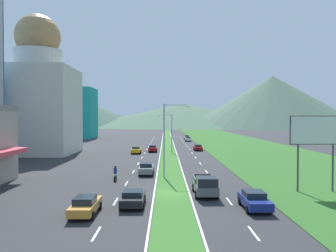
% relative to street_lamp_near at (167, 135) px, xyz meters
% --- Properties ---
extents(ground_plane, '(600.00, 600.00, 0.00)m').
position_rel_street_lamp_near_xyz_m(ground_plane, '(0.42, -8.89, -5.38)').
color(ground_plane, '#2D2D30').
extents(grass_median, '(3.20, 240.00, 0.06)m').
position_rel_street_lamp_near_xyz_m(grass_median, '(0.42, 51.11, -5.35)').
color(grass_median, '#387028').
rests_on(grass_median, ground_plane).
extents(grass_verge_right, '(24.00, 240.00, 0.06)m').
position_rel_street_lamp_near_xyz_m(grass_verge_right, '(21.02, 51.11, -5.35)').
color(grass_verge_right, '#2D6023').
rests_on(grass_verge_right, ground_plane).
extents(lane_dash_left_1, '(0.16, 2.80, 0.01)m').
position_rel_street_lamp_near_xyz_m(lane_dash_left_1, '(-4.68, -20.42, -5.38)').
color(lane_dash_left_1, silver).
rests_on(lane_dash_left_1, ground_plane).
extents(lane_dash_left_2, '(0.16, 2.80, 0.01)m').
position_rel_street_lamp_near_xyz_m(lane_dash_left_2, '(-4.68, -11.95, -5.38)').
color(lane_dash_left_2, silver).
rests_on(lane_dash_left_2, ground_plane).
extents(lane_dash_left_3, '(0.16, 2.80, 0.01)m').
position_rel_street_lamp_near_xyz_m(lane_dash_left_3, '(-4.68, -3.48, -5.38)').
color(lane_dash_left_3, silver).
rests_on(lane_dash_left_3, ground_plane).
extents(lane_dash_left_4, '(0.16, 2.80, 0.01)m').
position_rel_street_lamp_near_xyz_m(lane_dash_left_4, '(-4.68, 4.99, -5.38)').
color(lane_dash_left_4, silver).
rests_on(lane_dash_left_4, ground_plane).
extents(lane_dash_left_5, '(0.16, 2.80, 0.01)m').
position_rel_street_lamp_near_xyz_m(lane_dash_left_5, '(-4.68, 13.47, -5.38)').
color(lane_dash_left_5, silver).
rests_on(lane_dash_left_5, ground_plane).
extents(lane_dash_left_6, '(0.16, 2.80, 0.01)m').
position_rel_street_lamp_near_xyz_m(lane_dash_left_6, '(-4.68, 21.94, -5.38)').
color(lane_dash_left_6, silver).
rests_on(lane_dash_left_6, ground_plane).
extents(lane_dash_left_7, '(0.16, 2.80, 0.01)m').
position_rel_street_lamp_near_xyz_m(lane_dash_left_7, '(-4.68, 30.41, -5.38)').
color(lane_dash_left_7, silver).
rests_on(lane_dash_left_7, ground_plane).
extents(lane_dash_left_8, '(0.16, 2.80, 0.01)m').
position_rel_street_lamp_near_xyz_m(lane_dash_left_8, '(-4.68, 38.88, -5.38)').
color(lane_dash_left_8, silver).
rests_on(lane_dash_left_8, ground_plane).
extents(lane_dash_left_9, '(0.16, 2.80, 0.01)m').
position_rel_street_lamp_near_xyz_m(lane_dash_left_9, '(-4.68, 47.35, -5.38)').
color(lane_dash_left_9, silver).
rests_on(lane_dash_left_9, ground_plane).
extents(lane_dash_left_10, '(0.16, 2.80, 0.01)m').
position_rel_street_lamp_near_xyz_m(lane_dash_left_10, '(-4.68, 55.82, -5.38)').
color(lane_dash_left_10, silver).
rests_on(lane_dash_left_10, ground_plane).
extents(lane_dash_left_11, '(0.16, 2.80, 0.01)m').
position_rel_street_lamp_near_xyz_m(lane_dash_left_11, '(-4.68, 64.29, -5.38)').
color(lane_dash_left_11, silver).
rests_on(lane_dash_left_11, ground_plane).
extents(lane_dash_left_12, '(0.16, 2.80, 0.01)m').
position_rel_street_lamp_near_xyz_m(lane_dash_left_12, '(-4.68, 72.76, -5.38)').
color(lane_dash_left_12, silver).
rests_on(lane_dash_left_12, ground_plane).
extents(lane_dash_left_13, '(0.16, 2.80, 0.01)m').
position_rel_street_lamp_near_xyz_m(lane_dash_left_13, '(-4.68, 81.23, -5.38)').
color(lane_dash_left_13, silver).
rests_on(lane_dash_left_13, ground_plane).
extents(lane_dash_left_14, '(0.16, 2.80, 0.01)m').
position_rel_street_lamp_near_xyz_m(lane_dash_left_14, '(-4.68, 89.70, -5.38)').
color(lane_dash_left_14, silver).
rests_on(lane_dash_left_14, ground_plane).
extents(lane_dash_left_15, '(0.16, 2.80, 0.01)m').
position_rel_street_lamp_near_xyz_m(lane_dash_left_15, '(-4.68, 98.17, -5.38)').
color(lane_dash_left_15, silver).
rests_on(lane_dash_left_15, ground_plane).
extents(lane_dash_right_1, '(0.16, 2.80, 0.01)m').
position_rel_street_lamp_near_xyz_m(lane_dash_right_1, '(5.52, -20.42, -5.38)').
color(lane_dash_right_1, silver).
rests_on(lane_dash_right_1, ground_plane).
extents(lane_dash_right_2, '(0.16, 2.80, 0.01)m').
position_rel_street_lamp_near_xyz_m(lane_dash_right_2, '(5.52, -11.95, -5.38)').
color(lane_dash_right_2, silver).
rests_on(lane_dash_right_2, ground_plane).
extents(lane_dash_right_3, '(0.16, 2.80, 0.01)m').
position_rel_street_lamp_near_xyz_m(lane_dash_right_3, '(5.52, -3.48, -5.38)').
color(lane_dash_right_3, silver).
rests_on(lane_dash_right_3, ground_plane).
extents(lane_dash_right_4, '(0.16, 2.80, 0.01)m').
position_rel_street_lamp_near_xyz_m(lane_dash_right_4, '(5.52, 4.99, -5.38)').
color(lane_dash_right_4, silver).
rests_on(lane_dash_right_4, ground_plane).
extents(lane_dash_right_5, '(0.16, 2.80, 0.01)m').
position_rel_street_lamp_near_xyz_m(lane_dash_right_5, '(5.52, 13.47, -5.38)').
color(lane_dash_right_5, silver).
rests_on(lane_dash_right_5, ground_plane).
extents(lane_dash_right_6, '(0.16, 2.80, 0.01)m').
position_rel_street_lamp_near_xyz_m(lane_dash_right_6, '(5.52, 21.94, -5.38)').
color(lane_dash_right_6, silver).
rests_on(lane_dash_right_6, ground_plane).
extents(lane_dash_right_7, '(0.16, 2.80, 0.01)m').
position_rel_street_lamp_near_xyz_m(lane_dash_right_7, '(5.52, 30.41, -5.38)').
color(lane_dash_right_7, silver).
rests_on(lane_dash_right_7, ground_plane).
extents(lane_dash_right_8, '(0.16, 2.80, 0.01)m').
position_rel_street_lamp_near_xyz_m(lane_dash_right_8, '(5.52, 38.88, -5.38)').
color(lane_dash_right_8, silver).
rests_on(lane_dash_right_8, ground_plane).
extents(lane_dash_right_9, '(0.16, 2.80, 0.01)m').
position_rel_street_lamp_near_xyz_m(lane_dash_right_9, '(5.52, 47.35, -5.38)').
color(lane_dash_right_9, silver).
rests_on(lane_dash_right_9, ground_plane).
extents(lane_dash_right_10, '(0.16, 2.80, 0.01)m').
position_rel_street_lamp_near_xyz_m(lane_dash_right_10, '(5.52, 55.82, -5.38)').
color(lane_dash_right_10, silver).
rests_on(lane_dash_right_10, ground_plane).
extents(lane_dash_right_11, '(0.16, 2.80, 0.01)m').
position_rel_street_lamp_near_xyz_m(lane_dash_right_11, '(5.52, 64.29, -5.38)').
color(lane_dash_right_11, silver).
rests_on(lane_dash_right_11, ground_plane).
extents(lane_dash_right_12, '(0.16, 2.80, 0.01)m').
position_rel_street_lamp_near_xyz_m(lane_dash_right_12, '(5.52, 72.76, -5.38)').
color(lane_dash_right_12, silver).
rests_on(lane_dash_right_12, ground_plane).
extents(lane_dash_right_13, '(0.16, 2.80, 0.01)m').
position_rel_street_lamp_near_xyz_m(lane_dash_right_13, '(5.52, 81.23, -5.38)').
color(lane_dash_right_13, silver).
rests_on(lane_dash_right_13, ground_plane).
extents(lane_dash_right_14, '(0.16, 2.80, 0.01)m').
position_rel_street_lamp_near_xyz_m(lane_dash_right_14, '(5.52, 89.70, -5.38)').
color(lane_dash_right_14, silver).
rests_on(lane_dash_right_14, ground_plane).
extents(lane_dash_right_15, '(0.16, 2.80, 0.01)m').
position_rel_street_lamp_near_xyz_m(lane_dash_right_15, '(5.52, 98.17, -5.38)').
color(lane_dash_right_15, silver).
rests_on(lane_dash_right_15, ground_plane).
extents(edge_line_median_left, '(0.16, 240.00, 0.01)m').
position_rel_street_lamp_near_xyz_m(edge_line_median_left, '(-1.33, 51.11, -5.38)').
color(edge_line_median_left, silver).
rests_on(edge_line_median_left, ground_plane).
extents(edge_line_median_right, '(0.16, 240.00, 0.01)m').
position_rel_street_lamp_near_xyz_m(edge_line_median_right, '(2.17, 51.11, -5.38)').
color(edge_line_median_right, silver).
rests_on(edge_line_median_right, ground_plane).
extents(domed_building, '(14.87, 14.87, 29.14)m').
position_rel_street_lamp_near_xyz_m(domed_building, '(-26.92, 29.34, 6.78)').
color(domed_building, beige).
rests_on(domed_building, ground_plane).
extents(midrise_colored, '(14.42, 14.42, 18.71)m').
position_rel_street_lamp_near_xyz_m(midrise_colored, '(-34.20, 85.37, 3.97)').
color(midrise_colored, teal).
rests_on(midrise_colored, ground_plane).
extents(hill_far_left, '(194.09, 194.09, 39.85)m').
position_rel_street_lamp_near_xyz_m(hill_far_left, '(-115.37, 273.06, 14.54)').
color(hill_far_left, '#3D5647').
rests_on(hill_far_left, ground_plane).
extents(hill_far_center, '(200.11, 200.11, 20.80)m').
position_rel_street_lamp_near_xyz_m(hill_far_center, '(17.06, 275.85, 5.02)').
color(hill_far_center, '#47664C').
rests_on(hill_far_center, ground_plane).
extents(hill_far_right, '(138.80, 138.80, 41.54)m').
position_rel_street_lamp_near_xyz_m(hill_far_right, '(85.46, 229.50, 15.39)').
color(hill_far_right, '#516B56').
rests_on(hill_far_right, ground_plane).
extents(street_lamp_near, '(3.33, 0.51, 9.29)m').
position_rel_street_lamp_near_xyz_m(street_lamp_near, '(0.00, 0.00, 0.00)').
color(street_lamp_near, '#99999E').
rests_on(street_lamp_near, ground_plane).
extents(street_lamp_mid, '(3.34, 0.28, 8.33)m').
position_rel_street_lamp_near_xyz_m(street_lamp_mid, '(0.74, 29.69, -0.50)').
color(street_lamp_mid, '#99999E').
rests_on(street_lamp_mid, ground_plane).
extents(billboard_roadside, '(5.26, 0.28, 7.74)m').
position_rel_street_lamp_near_xyz_m(billboard_roadside, '(14.94, -8.21, 0.50)').
color(billboard_roadside, '#4C4C51').
rests_on(billboard_roadside, ground_plane).
extents(car_0, '(1.86, 4.49, 1.43)m').
position_rel_street_lamp_near_xyz_m(car_0, '(7.10, 66.66, -4.64)').
color(car_0, '#B2B2B7').
rests_on(car_0, ground_plane).
extents(car_1, '(1.87, 4.72, 1.49)m').
position_rel_street_lamp_near_xyz_m(car_1, '(-3.04, 33.05, -4.62)').
color(car_1, maroon).
rests_on(car_1, ground_plane).
extents(car_2, '(1.95, 4.22, 1.45)m').
position_rel_street_lamp_near_xyz_m(car_2, '(-6.40, 29.34, -4.63)').
color(car_2, yellow).
rests_on(car_2, ground_plane).
extents(car_3, '(2.03, 4.49, 1.45)m').
position_rel_street_lamp_near_xyz_m(car_3, '(7.11, -14.51, -4.64)').
color(car_3, navy).
rests_on(car_3, ground_plane).
extents(car_4, '(2.01, 4.28, 1.37)m').
position_rel_street_lamp_near_xyz_m(car_4, '(-2.98, -13.55, -4.67)').
color(car_4, black).
rests_on(car_4, ground_plane).
extents(car_5, '(1.94, 4.46, 1.37)m').
position_rel_street_lamp_near_xyz_m(car_5, '(7.30, 36.02, -4.67)').
color(car_5, maroon).
rests_on(car_5, ground_plane).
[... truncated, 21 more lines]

